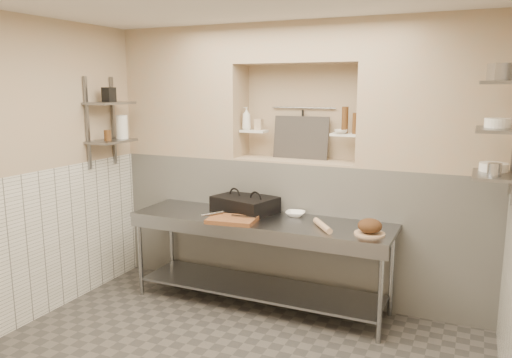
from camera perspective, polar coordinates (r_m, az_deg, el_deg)
The scene contains 42 objects.
wall_left at distance 4.96m, azimuth -25.74°, elevation 0.53°, with size 0.10×3.90×2.80m, color tan.
wall_back at distance 5.47m, azimuth 5.62°, elevation 2.36°, with size 4.00×0.10×2.80m, color tan.
backwall_lower at distance 5.38m, azimuth 4.63°, elevation -5.38°, with size 4.00×0.40×1.40m, color silver.
alcove_sill at distance 5.23m, azimuth 4.75°, elevation 2.12°, with size 1.30×0.40×0.02m, color tan.
backwall_pillar_left at distance 5.75m, azimuth -7.86°, elevation 9.71°, with size 1.35×0.40×1.40m, color tan.
backwall_pillar_right at distance 4.90m, azimuth 19.83°, elevation 9.08°, with size 1.35×0.40×1.40m, color tan.
backwall_header at distance 5.19m, azimuth 4.95°, elevation 15.22°, with size 1.30×0.40×0.40m, color tan.
wainscot_left at distance 5.07m, azimuth -24.67°, elevation -7.32°, with size 0.02×3.90×1.40m, color silver.
alcove_shelf_left at distance 5.38m, azimuth -0.25°, elevation 5.50°, with size 0.28×0.16×0.03m, color white.
alcove_shelf_right at distance 5.05m, azimuth 10.17°, elevation 5.01°, with size 0.28×0.16×0.03m, color white.
utensil_rail at distance 5.34m, azimuth 5.45°, elevation 8.10°, with size 0.02×0.02×0.70m, color gray.
hanging_steel at distance 5.33m, azimuth 5.35°, elevation 6.27°, with size 0.02×0.02×0.30m, color black.
splash_panel at distance 5.30m, azimuth 5.15°, elevation 4.72°, with size 0.60×0.02×0.45m, color #383330.
shelf_rail_left_a at distance 5.74m, azimuth -16.00°, elevation 6.41°, with size 0.03×0.03×0.95m, color slate.
shelf_rail_left_b at distance 5.45m, azimuth -18.72°, elevation 6.06°, with size 0.03×0.03×0.95m, color slate.
wall_shelf_left_lower at distance 5.52m, azimuth -16.16°, elevation 4.17°, with size 0.30×0.50×0.03m, color slate.
wall_shelf_left_upper at distance 5.50m, azimuth -16.37°, elevation 8.32°, with size 0.30×0.50×0.03m, color slate.
wall_shelf_right_lower at distance 4.24m, azimuth 25.50°, elevation 0.38°, with size 0.30×0.50×0.03m, color slate.
wall_shelf_right_mid at distance 4.20m, azimuth 25.87°, elevation 5.09°, with size 0.30×0.50×0.03m, color slate.
wall_shelf_right_upper at distance 4.18m, azimuth 26.26°, elevation 9.86°, with size 0.30×0.50×0.03m, color slate.
prep_table at distance 4.96m, azimuth 0.37°, elevation -7.44°, with size 2.60×0.70×0.90m.
panini_press at distance 5.12m, azimuth -1.26°, elevation -2.92°, with size 0.69×0.58×0.16m.
cutting_board at distance 4.77m, azimuth -2.75°, elevation -4.69°, with size 0.45×0.31×0.04m, color brown.
knife_blade at distance 4.79m, azimuth -1.41°, elevation -4.28°, with size 0.26×0.03×0.01m, color gray.
tongs at distance 4.86m, azimuth -5.03°, elevation -3.98°, with size 0.02×0.02×0.25m, color gray.
mixing_bowl at distance 4.99m, azimuth 4.53°, elevation -3.99°, with size 0.20×0.20×0.05m, color white.
rolling_pin at distance 4.58m, azimuth 7.61°, elevation -5.31°, with size 0.06×0.06×0.38m, color tan.
bread_board at distance 4.49m, azimuth 12.85°, elevation -6.11°, with size 0.27×0.27×0.02m, color tan.
bread_loaf at distance 4.47m, azimuth 12.88°, elevation -5.23°, with size 0.21×0.21×0.13m, color #4C2D19.
bottle_soap at distance 5.37m, azimuth -1.10°, elevation 6.93°, with size 0.09×0.09×0.24m, color white.
jar_alcove at distance 5.38m, azimuth 0.32°, elevation 6.25°, with size 0.08×0.08×0.12m, color tan.
bowl_alcove at distance 5.02m, azimuth 9.66°, elevation 5.37°, with size 0.13×0.13×0.04m, color white.
condiment_a at distance 5.00m, azimuth 11.27°, elevation 6.25°, with size 0.06×0.06×0.21m, color #4E2F16.
condiment_b at distance 5.06m, azimuth 10.13°, elevation 6.66°, with size 0.07×0.07×0.26m, color #4E2F16.
condiment_c at distance 5.04m, azimuth 11.38°, elevation 5.73°, with size 0.06×0.06×0.11m, color white.
jug_left at distance 5.64m, azimuth -15.08°, elevation 5.77°, with size 0.13×0.13×0.25m, color white.
jar_left at distance 5.47m, azimuth -16.59°, elevation 4.82°, with size 0.08×0.08×0.11m, color #4E2F16.
box_left_upper at distance 5.49m, azimuth -16.46°, elevation 9.23°, with size 0.11×0.11×0.15m, color black.
bowl_right at distance 4.36m, azimuth 25.52°, elevation 1.24°, with size 0.22×0.22×0.07m, color white.
canister_right at distance 4.10m, azimuth 25.59°, elevation 0.96°, with size 0.10×0.10×0.10m, color gray.
bowl_right_mid at distance 4.25m, azimuth 25.91°, elevation 5.79°, with size 0.19×0.19×0.07m, color white.
basket_right at distance 4.24m, azimuth 26.33°, elevation 10.89°, with size 0.17×0.20×0.13m, color gray.
Camera 1 is at (1.72, -3.13, 2.17)m, focal length 35.00 mm.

